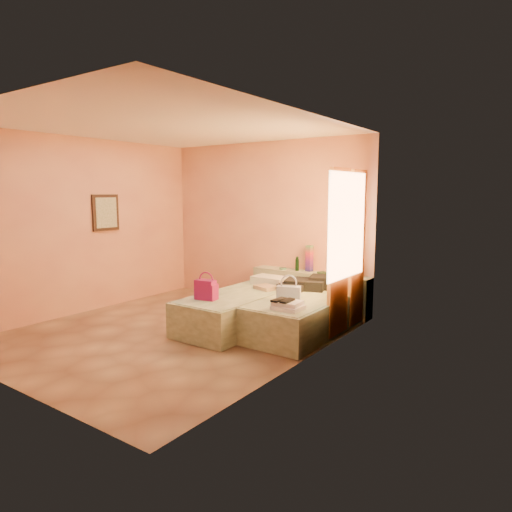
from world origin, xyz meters
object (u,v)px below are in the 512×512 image
Objects in this scene: water_bottle at (297,264)px; blue_handbag at (289,294)px; magenta_handbag at (206,290)px; flower_vase at (357,268)px; headboard_ledge at (310,292)px; bed_left at (240,310)px; bed_right at (305,315)px; green_book at (324,273)px; towel_stack at (288,305)px.

water_bottle reaches higher than blue_handbag.
flower_vase is at bearing 47.22° from magenta_handbag.
headboard_ledge is at bearing 2.38° from water_bottle.
bed_right is at bearing 19.05° from bed_left.
green_book is (0.65, 1.34, 0.41)m from bed_left.
headboard_ledge is 9.23× the size of water_bottle.
magenta_handbag is 0.93× the size of blue_handbag.
headboard_ledge is at bearing 65.33° from magenta_handbag.
green_book is 0.54m from flower_vase.
bed_left is at bearing -106.07° from headboard_ledge.
water_bottle is at bearing 116.87° from towel_stack.
bed_left is at bearing 159.22° from towel_stack.
magenta_handbag reaches higher than bed_right.
bed_right is 1.26m from flower_vase.
bed_right is 1.42m from magenta_handbag.
flower_vase is (0.52, 0.08, 0.12)m from green_book.
headboard_ledge is 0.49m from water_bottle.
magenta_handbag reaches higher than towel_stack.
towel_stack is (0.89, -1.75, -0.21)m from water_bottle.
bed_left is 11.21× the size of green_book.
bed_right is 5.71× the size of towel_stack.
towel_stack reaches higher than bed_left.
bed_right is at bearing 31.34° from magenta_handbag.
green_book is 1.79m from towel_stack.
headboard_ledge is at bearing 73.71° from bed_left.
blue_handbag is (0.17, -1.36, -0.06)m from green_book.
headboard_ledge is 7.50× the size of flower_vase.
blue_handbag is (0.66, -1.37, -0.16)m from water_bottle.
water_bottle is 0.81× the size of flower_vase.
towel_stack is at bearing -21.00° from bed_left.
bed_left is 1.00× the size of bed_right.
flower_vase is 2.39m from magenta_handbag.
bed_right is at bearing -54.56° from water_bottle.
headboard_ledge is at bearing 115.55° from bed_right.
bed_right is 0.79m from towel_stack.
flower_vase is at bearing 4.02° from headboard_ledge.
bed_left is at bearing -129.66° from flower_vase.
water_bottle is at bearing -177.62° from headboard_ledge.
water_bottle is 1.98m from towel_stack.
bed_left is 0.71m from magenta_handbag.
green_book is at bearing 102.73° from towel_stack.
water_bottle is 1.02m from flower_vase.
water_bottle reaches higher than bed_left.
flower_vase is 0.78× the size of towel_stack.
water_bottle is at bearing -158.55° from green_book.
flower_vase is (0.28, 1.11, 0.54)m from bed_right.
flower_vase is 1.84m from towel_stack.
green_book reaches higher than bed_left.
flower_vase is at bearing 85.93° from towel_stack.
flower_vase is at bearing 75.71° from bed_right.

